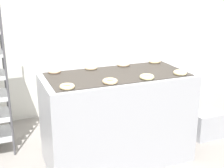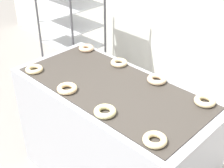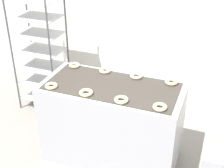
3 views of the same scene
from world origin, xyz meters
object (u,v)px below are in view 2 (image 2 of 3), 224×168
object	(u,v)px
donut_near_midleft	(67,88)
fryer_machine	(112,138)
donut_far_left	(86,48)
donut_far_midright	(157,79)
baking_rack_cart	(71,24)
donut_near_right	(155,140)
donut_near_midright	(105,111)
donut_far_midleft	(119,63)
donut_far_right	(205,101)
donut_near_left	(34,69)

from	to	relation	value
donut_near_midleft	fryer_machine	bearing A→B (deg)	54.67
donut_far_left	donut_far_midright	size ratio (longest dim) A/B	0.92
baking_rack_cart	donut_near_right	xyz separation A→B (m)	(1.95, -0.99, 0.10)
donut_near_midright	donut_near_right	bearing A→B (deg)	1.30
donut_far_midleft	donut_far_right	distance (m)	0.78
donut_near_left	donut_far_midleft	xyz separation A→B (m)	(0.40, 0.54, 0.00)
donut_near_midright	donut_far_midright	xyz separation A→B (m)	(-0.01, 0.54, 0.00)
baking_rack_cart	donut_near_right	size ratio (longest dim) A/B	12.68
donut_near_right	donut_far_right	size ratio (longest dim) A/B	0.98
donut_near_right	donut_far_midleft	distance (m)	0.94
donut_near_right	donut_far_left	xyz separation A→B (m)	(-1.18, 0.54, -0.00)
fryer_machine	donut_far_midleft	bearing A→B (deg)	124.86
donut_near_right	donut_far_right	world-z (taller)	donut_far_right
donut_far_midright	donut_far_right	bearing A→B (deg)	-0.38
donut_near_right	donut_far_midleft	size ratio (longest dim) A/B	1.03
fryer_machine	donut_near_midright	bearing A→B (deg)	-53.23
baking_rack_cart	donut_far_right	bearing A→B (deg)	-13.16
baking_rack_cart	donut_near_right	world-z (taller)	baking_rack_cart
donut_near_midleft	donut_near_midright	bearing A→B (deg)	-0.55
fryer_machine	donut_far_left	xyz separation A→B (m)	(-0.59, 0.28, 0.51)
baking_rack_cart	donut_near_left	size ratio (longest dim) A/B	13.11
baking_rack_cart	donut_far_midleft	world-z (taller)	baking_rack_cart
donut_near_left	donut_near_midright	bearing A→B (deg)	-0.16
donut_near_right	donut_far_midright	bearing A→B (deg)	126.45
donut_near_left	donut_far_right	bearing A→B (deg)	24.59
fryer_machine	donut_near_midleft	bearing A→B (deg)	-125.33
baking_rack_cart	fryer_machine	bearing A→B (deg)	-28.21
donut_near_midleft	donut_far_midleft	world-z (taller)	same
donut_near_midright	donut_far_left	bearing A→B (deg)	145.44
donut_near_left	baking_rack_cart	bearing A→B (deg)	127.84
fryer_machine	donut_near_midleft	world-z (taller)	donut_near_midleft
baking_rack_cart	donut_far_midleft	distance (m)	1.26
donut_far_right	donut_near_midleft	bearing A→B (deg)	-145.13
donut_near_midleft	donut_near_left	bearing A→B (deg)	-179.79
donut_far_midright	donut_near_midright	bearing A→B (deg)	-88.96
baking_rack_cart	donut_near_left	bearing A→B (deg)	-52.16
baking_rack_cart	donut_far_midleft	xyz separation A→B (m)	(1.17, -0.45, 0.10)
donut_near_right	donut_far_left	size ratio (longest dim) A/B	1.05
donut_far_midleft	donut_far_right	world-z (taller)	donut_far_right
donut_far_left	donut_far_midleft	xyz separation A→B (m)	(0.40, -0.00, -0.00)
baking_rack_cart	donut_near_left	world-z (taller)	baking_rack_cart
donut_near_midright	donut_far_right	world-z (taller)	donut_far_right
donut_near_left	donut_near_midleft	xyz separation A→B (m)	(0.41, 0.00, 0.00)
donut_near_left	donut_far_midleft	bearing A→B (deg)	53.61
donut_near_left	donut_far_midright	xyz separation A→B (m)	(0.78, 0.54, 0.00)
donut_near_right	donut_far_midright	size ratio (longest dim) A/B	0.97
donut_far_midleft	donut_far_right	xyz separation A→B (m)	(0.78, -0.00, 0.00)
donut_near_left	donut_far_midleft	distance (m)	0.67
fryer_machine	donut_near_left	bearing A→B (deg)	-156.03
donut_far_midright	donut_far_right	world-z (taller)	same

